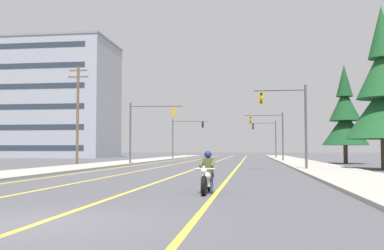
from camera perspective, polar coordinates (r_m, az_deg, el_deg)
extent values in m
plane|color=#47474C|center=(9.67, -19.03, -12.01)|extent=(400.00, 400.00, 0.00)
cube|color=yellow|center=(53.73, 3.19, -4.80)|extent=(0.16, 100.00, 0.01)
cube|color=yellow|center=(54.13, -0.53, -4.80)|extent=(0.16, 100.00, 0.01)
cube|color=yellow|center=(53.57, 6.51, -4.79)|extent=(0.16, 100.00, 0.01)
cube|color=yellow|center=(54.65, -3.71, -4.78)|extent=(0.16, 100.00, 0.01)
cube|color=#9E998E|center=(48.85, 14.14, -4.80)|extent=(4.40, 110.00, 0.14)
cube|color=#9E998E|center=(50.51, -8.22, -4.80)|extent=(4.40, 110.00, 0.14)
cylinder|color=black|center=(14.35, 1.58, -7.96)|extent=(0.14, 0.64, 0.64)
cylinder|color=black|center=(15.88, 2.33, -7.50)|extent=(0.14, 0.64, 0.64)
cylinder|color=silver|center=(14.42, 1.63, -6.68)|extent=(0.08, 0.33, 0.68)
sphere|color=white|center=(14.26, 1.55, -5.97)|extent=(0.20, 0.20, 0.20)
cylinder|color=silver|center=(14.46, 1.65, -5.74)|extent=(0.70, 0.06, 0.04)
ellipsoid|color=#B7BABF|center=(14.97, 1.91, -6.68)|extent=(0.33, 0.57, 0.28)
cube|color=silver|center=(15.11, 1.97, -7.53)|extent=(0.25, 0.45, 0.24)
cube|color=black|center=(15.41, 2.12, -6.81)|extent=(0.29, 0.53, 0.12)
cube|color=#B7BABF|center=(15.81, 2.30, -6.43)|extent=(0.21, 0.36, 0.08)
cylinder|color=silver|center=(15.53, 1.64, -7.67)|extent=(0.09, 0.55, 0.08)
cube|color=#4C512D|center=(15.35, 2.10, -5.40)|extent=(0.37, 0.25, 0.56)
sphere|color=navy|center=(15.32, 2.09, -3.87)|extent=(0.26, 0.26, 0.26)
cylinder|color=navy|center=(15.22, 2.56, -6.85)|extent=(0.15, 0.44, 0.30)
cylinder|color=navy|center=(15.06, 2.56, -8.03)|extent=(0.11, 0.16, 0.35)
cylinder|color=#4C512D|center=(15.07, 2.73, -5.06)|extent=(0.11, 0.53, 0.27)
cylinder|color=navy|center=(15.25, 1.51, -6.85)|extent=(0.15, 0.44, 0.30)
cylinder|color=navy|center=(15.10, 1.34, -8.02)|extent=(0.11, 0.16, 0.35)
cylinder|color=#4C512D|center=(15.12, 1.22, -5.06)|extent=(0.11, 0.53, 0.27)
cylinder|color=#47474C|center=(32.63, 14.64, -0.31)|extent=(0.18, 0.18, 6.20)
cylinder|color=#47474C|center=(32.73, 11.31, 4.48)|extent=(3.74, 0.15, 0.11)
cube|color=#B79319|center=(32.62, 9.02, 3.51)|extent=(0.30, 0.24, 0.90)
sphere|color=black|center=(32.50, 9.02, 4.07)|extent=(0.18, 0.18, 0.18)
sphere|color=orange|center=(32.47, 9.02, 3.54)|extent=(0.18, 0.18, 0.18)
sphere|color=black|center=(32.43, 9.03, 3.01)|extent=(0.18, 0.18, 0.18)
cylinder|color=#47474C|center=(44.25, -8.06, -1.11)|extent=(0.18, 0.18, 6.20)
cylinder|color=#47474C|center=(43.96, -4.67, 2.47)|extent=(5.26, 0.45, 0.11)
cube|color=#B79319|center=(43.67, -2.28, 1.78)|extent=(0.32, 0.26, 0.90)
sphere|color=black|center=(43.85, -2.26, 2.15)|extent=(0.18, 0.18, 0.18)
sphere|color=orange|center=(43.82, -2.26, 1.76)|extent=(0.18, 0.18, 0.18)
sphere|color=black|center=(43.80, -2.26, 1.37)|extent=(0.18, 0.18, 0.18)
cylinder|color=#47474C|center=(56.40, 11.77, -1.52)|extent=(0.18, 0.18, 6.20)
cylinder|color=#47474C|center=(56.34, 9.33, 1.26)|extent=(4.76, 0.31, 0.11)
cube|color=#B79319|center=(56.21, 7.64, 0.69)|extent=(0.31, 0.25, 0.90)
sphere|color=black|center=(56.07, 7.64, 1.01)|extent=(0.18, 0.18, 0.18)
sphere|color=orange|center=(56.05, 7.64, 0.70)|extent=(0.18, 0.18, 0.18)
sphere|color=black|center=(56.03, 7.65, 0.40)|extent=(0.18, 0.18, 0.18)
cylinder|color=#47474C|center=(67.45, -2.53, -1.85)|extent=(0.18, 0.18, 6.20)
cylinder|color=#47474C|center=(67.21, -0.22, 0.50)|extent=(5.47, 0.24, 0.11)
cube|color=black|center=(66.98, 1.41, 0.04)|extent=(0.31, 0.25, 0.90)
sphere|color=black|center=(67.15, 1.42, 0.29)|extent=(0.18, 0.18, 0.18)
sphere|color=orange|center=(67.13, 1.42, 0.03)|extent=(0.18, 0.18, 0.18)
sphere|color=black|center=(67.12, 1.42, -0.22)|extent=(0.18, 0.18, 0.18)
cylinder|color=#47474C|center=(72.68, 10.88, -1.89)|extent=(0.18, 0.18, 6.20)
cylinder|color=#47474C|center=(72.77, 9.16, 0.26)|extent=(4.31, 0.23, 0.11)
cube|color=black|center=(72.76, 7.97, -0.19)|extent=(0.31, 0.25, 0.90)
sphere|color=black|center=(72.62, 7.97, 0.06)|extent=(0.18, 0.18, 0.18)
sphere|color=orange|center=(72.60, 7.97, -0.18)|extent=(0.18, 0.18, 0.18)
sphere|color=black|center=(72.59, 7.97, -0.42)|extent=(0.18, 0.18, 0.18)
cylinder|color=brown|center=(44.94, -14.70, 1.23)|extent=(0.26, 0.26, 9.81)
cube|color=brown|center=(45.51, -14.62, 6.90)|extent=(1.84, 0.12, 0.12)
cylinder|color=slate|center=(45.82, -15.51, 6.97)|extent=(0.08, 0.08, 0.12)
cylinder|color=slate|center=(45.24, -13.71, 7.08)|extent=(0.08, 0.08, 0.12)
cube|color=brown|center=(45.40, -14.63, 6.09)|extent=(2.05, 0.12, 0.12)
cylinder|color=slate|center=(45.75, -15.63, 6.16)|extent=(0.08, 0.08, 0.12)
cylinder|color=slate|center=(45.09, -13.61, 6.27)|extent=(0.08, 0.08, 0.12)
cone|color=#194C23|center=(35.37, 23.71, 1.58)|extent=(5.59, 5.59, 4.01)
cone|color=#194C23|center=(35.73, 23.60, 6.39)|extent=(3.80, 3.80, 4.01)
cone|color=#194C23|center=(36.34, 23.49, 11.08)|extent=(2.01, 2.01, 4.01)
cylinder|color=#423023|center=(48.92, 19.41, -3.64)|extent=(0.44, 0.44, 1.96)
cone|color=#14421E|center=(48.96, 19.35, -0.48)|extent=(4.80, 4.80, 3.44)
cone|color=#14421E|center=(49.15, 19.30, 2.53)|extent=(3.26, 3.26, 3.44)
cone|color=#14421E|center=(49.46, 19.24, 5.50)|extent=(1.73, 1.73, 3.44)
cube|color=#999EA8|center=(87.38, -18.95, 2.98)|extent=(26.61, 14.38, 21.33)
cube|color=gray|center=(89.18, -18.82, 9.94)|extent=(26.85, 14.62, 0.40)
cube|color=#283342|center=(80.53, -21.38, -2.79)|extent=(22.35, 0.06, 0.90)
cube|color=#283342|center=(80.62, -21.32, -0.27)|extent=(22.35, 0.06, 0.90)
cube|color=#283342|center=(80.86, -21.27, 2.25)|extent=(22.35, 0.06, 0.90)
cube|color=#283342|center=(81.26, -21.22, 4.74)|extent=(22.35, 0.06, 0.90)
cube|color=#283342|center=(81.82, -21.17, 7.21)|extent=(22.35, 0.06, 0.90)
cube|color=#283342|center=(82.52, -21.12, 9.64)|extent=(22.35, 0.06, 0.90)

